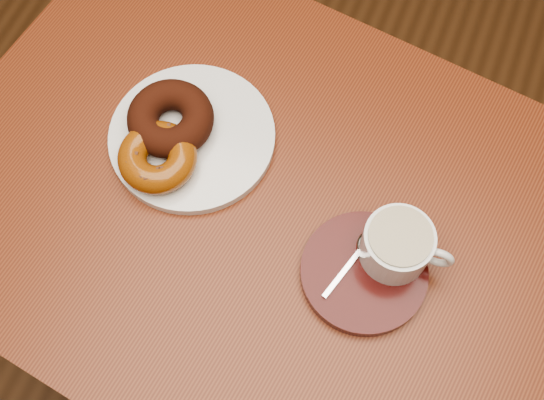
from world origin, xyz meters
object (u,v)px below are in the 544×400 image
at_px(coffee_cup, 398,245).
at_px(donut_plate, 192,137).
at_px(cafe_table, 259,236).
at_px(saucer, 364,272).

bearing_deg(coffee_cup, donut_plate, 166.43).
xyz_separation_m(cafe_table, saucer, (0.16, -0.04, 0.14)).
bearing_deg(donut_plate, cafe_table, -24.26).
height_order(donut_plate, coffee_cup, coffee_cup).
bearing_deg(saucer, donut_plate, 160.66).
distance_m(cafe_table, saucer, 0.21).
relative_size(donut_plate, saucer, 1.43).
distance_m(cafe_table, donut_plate, 0.18).
xyz_separation_m(saucer, coffee_cup, (0.03, 0.03, 0.04)).
bearing_deg(donut_plate, coffee_cup, -11.63).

